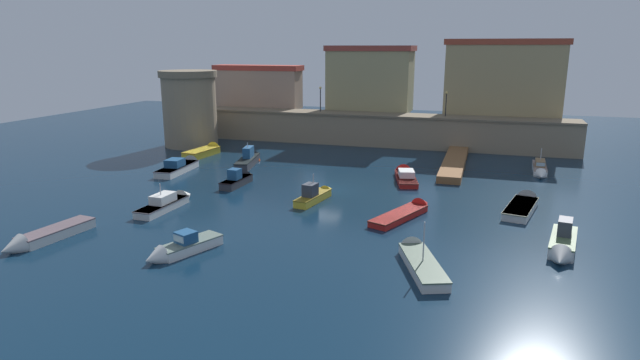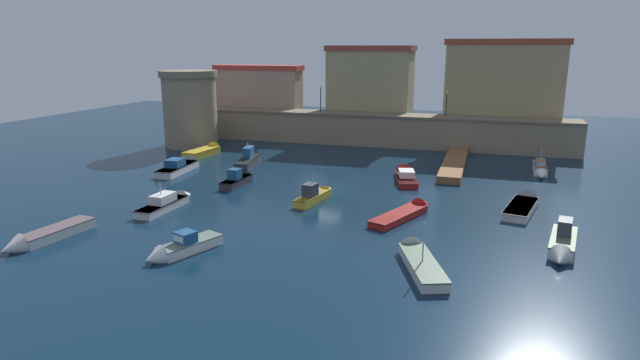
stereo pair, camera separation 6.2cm
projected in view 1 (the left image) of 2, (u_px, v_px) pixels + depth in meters
The scene contains 22 objects.
ground_plane at pixel (326, 189), 46.57m from camera, with size 125.26×125.26×0.00m, color #0C2338.
quay_wall at pixel (379, 129), 67.17m from camera, with size 47.00×4.18×3.97m.
old_town_backdrop at pixel (400, 80), 69.09m from camera, with size 45.91×5.81×9.32m.
fortress_tower at pixel (190, 108), 66.06m from camera, with size 7.07×7.07×9.31m.
pier_dock at pixel (454, 163), 55.50m from camera, with size 2.18×15.87×0.70m.
quay_lamp_0 at pixel (320, 95), 68.43m from camera, with size 0.32×0.32×3.20m.
quay_lamp_1 at pixel (446, 99), 63.82m from camera, with size 0.32×0.32×3.00m.
moored_boat_0 at pixel (408, 211), 39.55m from camera, with size 4.06×7.36×1.39m.
moored_boat_1 at pixel (180, 248), 31.91m from camera, with size 3.17×5.33×1.65m.
moored_boat_2 at pixel (524, 204), 41.10m from camera, with size 3.15×7.22×1.64m.
moored_boat_3 at pixel (239, 179), 48.26m from camera, with size 1.44×5.20×1.85m.
moored_boat_4 at pixel (540, 169), 52.49m from camera, with size 1.43×6.81×2.66m.
moored_boat_5 at pixel (249, 159), 56.49m from camera, with size 2.83×7.50×2.68m.
moored_boat_6 at pixel (563, 244), 32.27m from camera, with size 2.36×6.19×2.03m.
moored_boat_7 at pixel (418, 258), 30.68m from camera, with size 3.95×7.12×3.28m.
moored_boat_8 at pixel (316, 194), 43.26m from camera, with size 2.05×5.82×2.53m.
moored_boat_9 at pixel (182, 166), 53.69m from camera, with size 2.23×7.48×1.93m.
moored_boat_10 at pixel (207, 151), 61.61m from camera, with size 2.39×6.45×1.75m.
moored_boat_11 at pixel (43, 237), 33.96m from camera, with size 2.27×6.60×1.41m.
moored_boat_12 at pixel (405, 175), 50.43m from camera, with size 3.30×7.26×1.62m.
moored_boat_13 at pixel (169, 202), 41.38m from camera, with size 1.60×6.57×2.54m.
mooring_buoy_0 at pixel (257, 161), 58.22m from camera, with size 0.79×0.79×0.79m, color #EA4C19.
Camera 1 is at (13.05, -43.03, 12.16)m, focal length 29.88 mm.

